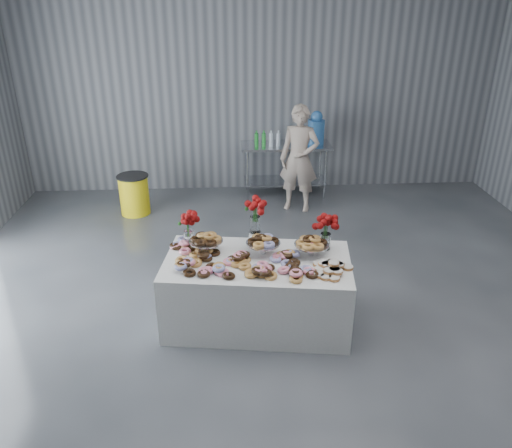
% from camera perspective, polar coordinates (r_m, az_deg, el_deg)
% --- Properties ---
extents(ground, '(9.00, 9.00, 0.00)m').
position_cam_1_polar(ground, '(5.18, 3.79, -13.72)').
color(ground, '#35383D').
rests_on(ground, ground).
extents(room_walls, '(8.04, 9.04, 4.02)m').
position_cam_1_polar(room_walls, '(4.12, 0.81, 16.65)').
color(room_walls, slate).
rests_on(room_walls, ground).
extents(display_table, '(2.02, 1.25, 0.75)m').
position_cam_1_polar(display_table, '(5.30, 0.15, -7.69)').
color(display_table, white).
rests_on(display_table, ground).
extents(prep_table, '(1.50, 0.60, 0.90)m').
position_cam_1_polar(prep_table, '(8.57, 3.38, 7.28)').
color(prep_table, silver).
rests_on(prep_table, ground).
extents(donut_mounds, '(1.90, 1.04, 0.09)m').
position_cam_1_polar(donut_mounds, '(5.04, 0.19, -3.98)').
color(donut_mounds, tan).
rests_on(donut_mounds, display_table).
extents(cake_stand_left, '(0.36, 0.36, 0.17)m').
position_cam_1_polar(cake_stand_left, '(5.23, -5.75, -1.77)').
color(cake_stand_left, silver).
rests_on(cake_stand_left, display_table).
extents(cake_stand_mid, '(0.36, 0.36, 0.17)m').
position_cam_1_polar(cake_stand_mid, '(5.17, 0.83, -2.00)').
color(cake_stand_mid, silver).
rests_on(cake_stand_mid, display_table).
extents(cake_stand_right, '(0.36, 0.36, 0.17)m').
position_cam_1_polar(cake_stand_right, '(5.16, 6.38, -2.18)').
color(cake_stand_right, silver).
rests_on(cake_stand_right, display_table).
extents(danish_pile, '(0.48, 0.48, 0.11)m').
position_cam_1_polar(danish_pile, '(4.95, 8.74, -4.72)').
color(danish_pile, silver).
rests_on(danish_pile, display_table).
extents(bouquet_left, '(0.26, 0.26, 0.42)m').
position_cam_1_polar(bouquet_left, '(5.29, -7.78, 0.31)').
color(bouquet_left, white).
rests_on(bouquet_left, display_table).
extents(bouquet_right, '(0.26, 0.26, 0.42)m').
position_cam_1_polar(bouquet_right, '(5.24, 8.05, 0.04)').
color(bouquet_right, white).
rests_on(bouquet_right, display_table).
extents(bouquet_center, '(0.26, 0.26, 0.57)m').
position_cam_1_polar(bouquet_center, '(5.25, -0.11, 1.35)').
color(bouquet_center, silver).
rests_on(bouquet_center, display_table).
extents(water_jug, '(0.28, 0.28, 0.55)m').
position_cam_1_polar(water_jug, '(8.49, 6.88, 10.71)').
color(water_jug, '#3C7FCC').
rests_on(water_jug, prep_table).
extents(drink_bottles, '(0.54, 0.08, 0.27)m').
position_cam_1_polar(drink_bottles, '(8.32, 1.31, 9.76)').
color(drink_bottles, '#268C33').
rests_on(drink_bottles, prep_table).
extents(person, '(0.72, 0.59, 1.69)m').
position_cam_1_polar(person, '(7.92, 4.97, 7.42)').
color(person, '#CC8C93').
rests_on(person, ground).
extents(trash_barrel, '(0.49, 0.49, 0.64)m').
position_cam_1_polar(trash_barrel, '(8.12, -13.74, 3.30)').
color(trash_barrel, yellow).
rests_on(trash_barrel, ground).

